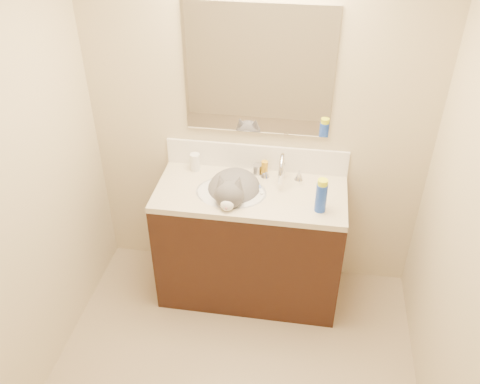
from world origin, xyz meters
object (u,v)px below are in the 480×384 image
(basin, at_px, (231,201))
(spray_can, at_px, (321,198))
(vanity_cabinet, at_px, (250,245))
(amber_bottle, at_px, (264,169))
(faucet, at_px, (282,170))
(silver_jar, at_px, (257,169))
(pill_bottle, at_px, (195,162))
(cat, at_px, (234,192))

(basin, relative_size, spray_can, 2.46)
(vanity_cabinet, height_order, spray_can, spray_can)
(amber_bottle, distance_m, spray_can, 0.49)
(faucet, distance_m, silver_jar, 0.19)
(basin, height_order, pill_bottle, pill_bottle)
(basin, bearing_deg, amber_bottle, 50.13)
(vanity_cabinet, bearing_deg, spray_can, -17.34)
(faucet, bearing_deg, basin, -150.88)
(vanity_cabinet, relative_size, pill_bottle, 10.13)
(silver_jar, bearing_deg, pill_bottle, -178.01)
(basin, xyz_separation_m, pill_bottle, (-0.28, 0.22, 0.13))
(basin, bearing_deg, faucet, 29.12)
(pill_bottle, height_order, amber_bottle, pill_bottle)
(basin, relative_size, cat, 0.93)
(cat, xyz_separation_m, pill_bottle, (-0.29, 0.20, 0.07))
(faucet, xyz_separation_m, silver_jar, (-0.16, 0.07, -0.05))
(basin, height_order, silver_jar, silver_jar)
(faucet, bearing_deg, spray_can, -47.06)
(pill_bottle, bearing_deg, basin, -38.55)
(silver_jar, bearing_deg, cat, -119.88)
(amber_bottle, bearing_deg, cat, -130.86)
(cat, bearing_deg, pill_bottle, 145.73)
(vanity_cabinet, distance_m, pill_bottle, 0.67)
(faucet, distance_m, amber_bottle, 0.13)
(basin, bearing_deg, vanity_cabinet, 14.04)
(silver_jar, xyz_separation_m, amber_bottle, (0.05, -0.02, 0.02))
(vanity_cabinet, distance_m, cat, 0.45)
(amber_bottle, bearing_deg, vanity_cabinet, -108.57)
(faucet, distance_m, cat, 0.34)
(spray_can, bearing_deg, basin, 169.22)
(vanity_cabinet, bearing_deg, cat, -175.73)
(pill_bottle, xyz_separation_m, silver_jar, (0.41, 0.01, -0.03))
(vanity_cabinet, relative_size, spray_can, 6.55)
(cat, distance_m, amber_bottle, 0.27)
(silver_jar, height_order, spray_can, spray_can)
(vanity_cabinet, xyz_separation_m, amber_bottle, (0.06, 0.19, 0.50))
(basin, distance_m, amber_bottle, 0.31)
(cat, height_order, pill_bottle, cat)
(cat, bearing_deg, spray_can, -13.03)
(cat, relative_size, spray_can, 2.63)
(faucet, xyz_separation_m, amber_bottle, (-0.12, 0.05, -0.03))
(cat, xyz_separation_m, silver_jar, (0.12, 0.21, 0.05))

